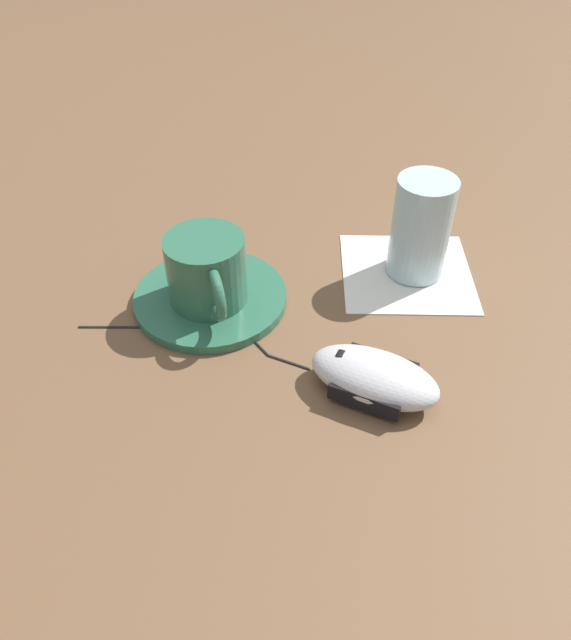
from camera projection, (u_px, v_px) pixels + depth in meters
name	position (u px, v px, depth m)	size (l,w,h in m)	color
ground_plane	(301.00, 296.00, 0.66)	(3.00, 3.00, 0.00)	brown
saucer	(211.00, 298.00, 0.65)	(0.16, 0.16, 0.01)	#2D664C
coffee_cup	(207.00, 271.00, 0.61)	(0.10, 0.08, 0.07)	#2D664C
computer_mouse	(374.00, 377.00, 0.55)	(0.08, 0.13, 0.04)	silver
mouse_cable	(198.00, 334.00, 0.61)	(0.04, 0.24, 0.00)	black
napkin_under_glass	(407.00, 272.00, 0.69)	(0.14, 0.14, 0.00)	silver
drinking_glass	(421.00, 227.00, 0.65)	(0.06, 0.06, 0.11)	silver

